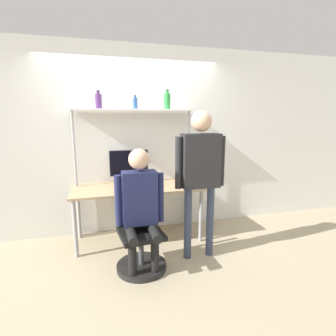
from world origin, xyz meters
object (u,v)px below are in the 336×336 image
Objects in this scene: laptop at (136,185)px; bottle_green at (167,101)px; cell_phone at (158,188)px; bottle_blue at (135,103)px; monitor at (129,164)px; bottle_purple at (98,101)px; person_seated at (140,201)px; office_chair at (140,245)px; person_standing at (200,165)px.

bottle_green is (0.52, 0.37, 1.10)m from laptop.
cell_phone is 1.25m from bottle_green.
cell_phone is 0.82× the size of bottle_blue.
bottle_purple is at bearing 178.97° from monitor.
laptop is 0.29m from cell_phone.
bottle_purple is at bearing 110.60° from person_seated.
office_chair is 0.51× the size of person_standing.
office_chair is at bearing -94.67° from laptop.
office_chair is 1.88m from bottle_blue.
person_seated is 5.88× the size of bottle_purple.
bottle_green is (0.56, 0.01, 0.88)m from monitor.
laptop is at bearing 142.48° from person_standing.
cell_phone is at bearing 129.35° from person_standing.
person_seated is 0.81m from person_standing.
bottle_purple is (-0.37, 0.96, 1.63)m from office_chair.
bottle_green is at bearing 59.34° from office_chair.
cell_phone is 0.74m from person_standing.
laptop is 1.13m from bottle_blue.
laptop is at bearing 86.11° from person_seated.
bottle_purple is (-1.11, 0.90, 0.76)m from person_standing.
bottle_green is at bearing 0.69° from monitor.
cell_phone is (0.32, -0.40, -0.27)m from monitor.
bottle_blue is at bearing 124.67° from person_standing.
cell_phone is at bearing -29.89° from bottle_purple.
office_chair is at bearing -120.65° from cell_phone.
office_chair is 1.99m from bottle_green.
person_seated is at bearing -89.98° from monitor.
bottle_blue reaches higher than monitor.
person_seated is (0.00, -1.00, -0.23)m from monitor.
person_seated is (0.00, -0.05, 0.53)m from office_chair.
laptop is 0.92m from person_standing.
laptop is at bearing -83.15° from monitor.
bottle_blue is at bearing 3.58° from monitor.
monitor is 0.58m from cell_phone.
monitor is at bearing 90.02° from person_seated.
person_standing is at bearing 8.67° from person_seated.
office_chair is 1.93m from bottle_purple.
bottle_purple is at bearing 111.26° from office_chair.
person_standing reaches higher than cell_phone.
bottle_blue is (0.06, 0.37, 1.06)m from laptop.
person_seated is at bearing -84.03° from office_chair.
laptop is at bearing -99.91° from bottle_blue.
bottle_purple is at bearing 180.00° from bottle_blue.
laptop is at bearing -144.58° from bottle_green.
bottle_blue is (-0.62, 0.90, 0.74)m from person_standing.
laptop is 0.81m from office_chair.
cell_phone is 0.17× the size of office_chair.
person_seated is at bearing -96.12° from bottle_blue.
person_seated is at bearing -93.89° from laptop.
bottle_blue reaches higher than person_standing.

